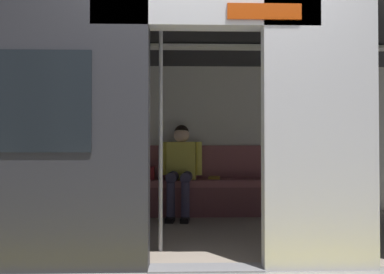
# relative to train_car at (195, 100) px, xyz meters

# --- Properties ---
(ground_plane) EXTENTS (60.00, 60.00, 0.00)m
(ground_plane) POSITION_rel_train_car_xyz_m (-0.05, 1.10, -1.42)
(ground_plane) COLOR gray
(train_car) EXTENTS (6.40, 2.54, 2.17)m
(train_car) POSITION_rel_train_car_xyz_m (0.00, 0.00, 0.00)
(train_car) COLOR silver
(train_car) RESTS_ON ground_plane
(bench_seat) EXTENTS (2.62, 0.44, 0.48)m
(bench_seat) POSITION_rel_train_car_xyz_m (-0.05, -0.93, -1.06)
(bench_seat) COLOR #935156
(bench_seat) RESTS_ON ground_plane
(person_seated) EXTENTS (0.55, 0.70, 1.20)m
(person_seated) POSITION_rel_train_car_xyz_m (0.16, -0.88, -0.73)
(person_seated) COLOR #D8CC4C
(person_seated) RESTS_ON ground_plane
(handbag) EXTENTS (0.26, 0.15, 0.17)m
(handbag) POSITION_rel_train_car_xyz_m (0.64, -0.96, -0.86)
(handbag) COLOR maroon
(handbag) RESTS_ON bench_seat
(book) EXTENTS (0.18, 0.24, 0.03)m
(book) POSITION_rel_train_car_xyz_m (-0.30, -1.02, -0.93)
(book) COLOR gold
(book) RESTS_ON bench_seat
(grab_pole_door) EXTENTS (0.04, 0.04, 2.03)m
(grab_pole_door) POSITION_rel_train_car_xyz_m (0.32, 0.65, -0.41)
(grab_pole_door) COLOR silver
(grab_pole_door) RESTS_ON ground_plane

